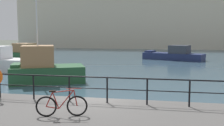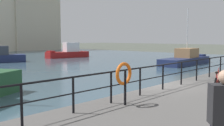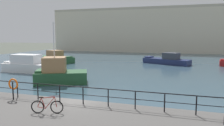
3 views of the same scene
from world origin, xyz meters
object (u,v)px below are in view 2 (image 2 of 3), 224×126
(moored_green_narrowboat, at_px, (186,59))
(life_ring_stand, at_px, (124,75))
(standing_person, at_px, (224,123))
(parked_bicycle, at_px, (217,85))
(moored_small_launch, at_px, (68,52))

(moored_green_narrowboat, relative_size, life_ring_stand, 6.41)
(life_ring_stand, height_order, standing_person, standing_person)
(parked_bicycle, bearing_deg, standing_person, -173.69)
(moored_small_launch, distance_m, life_ring_stand, 35.02)
(moored_green_narrowboat, relative_size, parked_bicycle, 5.20)
(moored_small_launch, xyz_separation_m, life_ring_stand, (-20.61, -28.29, 1.07))
(moored_green_narrowboat, bearing_deg, parked_bicycle, -152.46)
(moored_green_narrowboat, height_order, standing_person, moored_green_narrowboat)
(moored_small_launch, bearing_deg, life_ring_stand, 61.97)
(life_ring_stand, bearing_deg, parked_bicycle, -24.14)
(moored_small_launch, bearing_deg, moored_green_narrowboat, 104.06)
(moored_green_narrowboat, xyz_separation_m, life_ring_stand, (-22.62, -9.23, 1.22))
(parked_bicycle, xyz_separation_m, standing_person, (-6.20, -2.45, 0.47))
(moored_green_narrowboat, bearing_deg, life_ring_stand, -160.05)
(moored_green_narrowboat, bearing_deg, moored_small_launch, 93.77)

